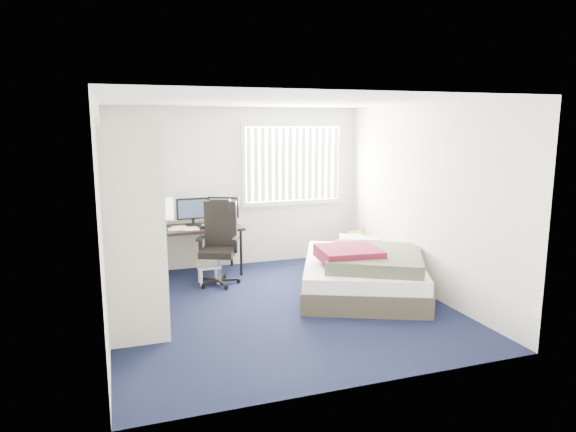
# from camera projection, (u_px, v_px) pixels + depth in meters

# --- Properties ---
(ground) EXTENTS (4.20, 4.20, 0.00)m
(ground) POSITION_uv_depth(u_px,v_px,m) (280.00, 306.00, 6.39)
(ground) COLOR black
(ground) RESTS_ON ground
(room_shell) EXTENTS (4.20, 4.20, 4.20)m
(room_shell) POSITION_uv_depth(u_px,v_px,m) (279.00, 186.00, 6.12)
(room_shell) COLOR silver
(room_shell) RESTS_ON ground
(window_assembly) EXTENTS (1.72, 0.09, 1.32)m
(window_assembly) POSITION_uv_depth(u_px,v_px,m) (293.00, 164.00, 8.29)
(window_assembly) COLOR white
(window_assembly) RESTS_ON ground
(closet) EXTENTS (0.64, 1.84, 2.22)m
(closet) POSITION_uv_depth(u_px,v_px,m) (133.00, 203.00, 5.86)
(closet) COLOR beige
(closet) RESTS_ON ground
(desk) EXTENTS (1.50, 0.73, 1.19)m
(desk) POSITION_uv_depth(u_px,v_px,m) (191.00, 225.00, 7.62)
(desk) COLOR black
(desk) RESTS_ON ground
(office_chair) EXTENTS (0.74, 0.74, 1.19)m
(office_chair) POSITION_uv_depth(u_px,v_px,m) (219.00, 251.00, 7.28)
(office_chair) COLOR black
(office_chair) RESTS_ON ground
(footstool) EXTENTS (0.32, 0.26, 0.26)m
(footstool) POSITION_uv_depth(u_px,v_px,m) (208.00, 269.00, 7.29)
(footstool) COLOR white
(footstool) RESTS_ON ground
(nightstand) EXTENTS (0.63, 0.85, 0.70)m
(nightstand) POSITION_uv_depth(u_px,v_px,m) (362.00, 240.00, 7.99)
(nightstand) COLOR brown
(nightstand) RESTS_ON ground
(bed) EXTENTS (2.26, 2.52, 0.68)m
(bed) POSITION_uv_depth(u_px,v_px,m) (363.00, 271.00, 6.91)
(bed) COLOR #3B342A
(bed) RESTS_ON ground
(pine_box) EXTENTS (0.42, 0.35, 0.28)m
(pine_box) POSITION_uv_depth(u_px,v_px,m) (141.00, 308.00, 5.94)
(pine_box) COLOR tan
(pine_box) RESTS_ON ground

